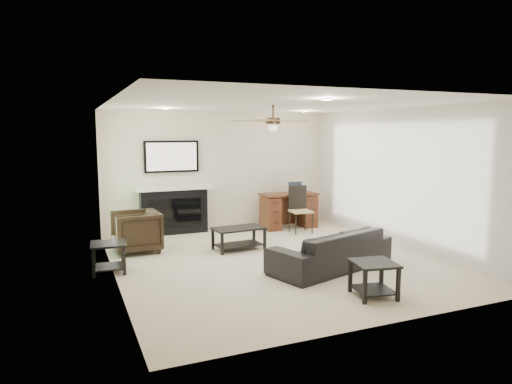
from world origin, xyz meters
TOP-DOWN VIEW (x-y plane):
  - room_shell at (0.19, 0.08)m, footprint 5.50×5.54m
  - sofa at (0.59, -0.74)m, footprint 2.18×1.35m
  - armchair at (-2.01, 1.41)m, footprint 0.83×0.80m
  - coffee_table at (-0.31, 0.86)m, footprint 0.94×0.57m
  - end_table_near at (0.44, -1.99)m, footprint 0.61×0.61m
  - end_table_left at (-2.56, 0.36)m, footprint 0.53×0.53m
  - fireplace_unit at (-1.07, 2.58)m, footprint 1.52×0.34m
  - desk at (1.36, 2.19)m, footprint 1.22×0.56m
  - desk_chair at (1.36, 1.64)m, footprint 0.46×0.48m
  - laptop at (1.56, 2.17)m, footprint 0.33×0.24m

SIDE VIEW (x-z plane):
  - coffee_table at x=-0.31m, z-range 0.00..0.40m
  - end_table_near at x=0.44m, z-range 0.00..0.45m
  - end_table_left at x=-2.56m, z-range 0.00..0.45m
  - sofa at x=0.59m, z-range 0.00..0.60m
  - armchair at x=-2.01m, z-range 0.00..0.72m
  - desk at x=1.36m, z-range 0.00..0.76m
  - desk_chair at x=1.36m, z-range 0.00..0.97m
  - laptop at x=1.56m, z-range 0.76..0.99m
  - fireplace_unit at x=-1.07m, z-range 0.00..1.91m
  - room_shell at x=0.19m, z-range 0.42..2.94m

